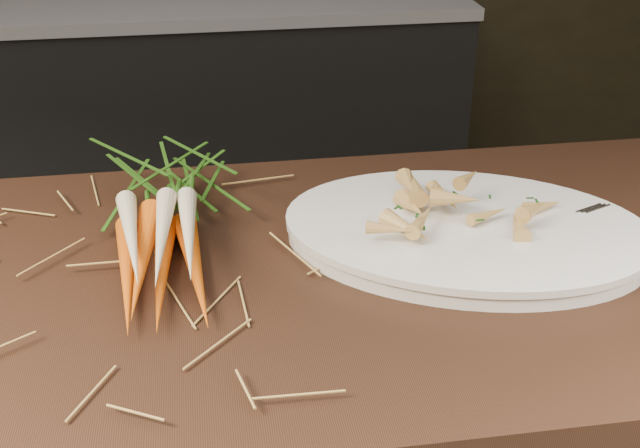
{
  "coord_description": "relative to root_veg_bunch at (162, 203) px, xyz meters",
  "views": [
    {
      "loc": [
        0.29,
        -0.62,
        1.47
      ],
      "look_at": [
        0.43,
        0.31,
        0.96
      ],
      "focal_mm": 45.0,
      "sensor_mm": 36.0,
      "label": 1
    }
  ],
  "objects": [
    {
      "name": "serving_platter",
      "position": [
        0.42,
        -0.1,
        -0.03
      ],
      "size": [
        0.59,
        0.48,
        0.03
      ],
      "primitive_type": null,
      "rotation": [
        0.0,
        0.0,
        -0.32
      ],
      "color": "white",
      "rests_on": "main_counter"
    },
    {
      "name": "serving_fork",
      "position": [
        0.59,
        -0.18,
        -0.02
      ],
      "size": [
        0.18,
        0.09,
        0.0
      ],
      "primitive_type": "cube",
      "rotation": [
        0.0,
        0.0,
        -1.19
      ],
      "color": "silver",
      "rests_on": "serving_platter"
    },
    {
      "name": "root_veg_bunch",
      "position": [
        0.0,
        0.0,
        0.0
      ],
      "size": [
        0.16,
        0.49,
        0.09
      ],
      "rotation": [
        0.0,
        0.0,
        -0.01
      ],
      "color": "#DC5510",
      "rests_on": "main_counter"
    },
    {
      "name": "back_counter",
      "position": [
        0.08,
        1.75,
        -0.52
      ],
      "size": [
        1.82,
        0.62,
        0.84
      ],
      "color": "black",
      "rests_on": "ground"
    },
    {
      "name": "roasted_veg_heap",
      "position": [
        0.42,
        -0.1,
        0.01
      ],
      "size": [
        0.29,
        0.25,
        0.06
      ],
      "primitive_type": null,
      "rotation": [
        0.0,
        0.0,
        -0.32
      ],
      "color": "#B2793F",
      "rests_on": "serving_platter"
    }
  ]
}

